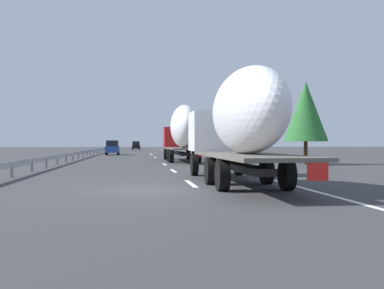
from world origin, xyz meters
name	(u,v)px	position (x,y,z in m)	size (l,w,h in m)	color
ground_plane	(138,156)	(40.00, 0.00, 0.00)	(260.00, 260.00, 0.00)	#38383A
lane_stripe_0	(191,184)	(2.00, -1.80, 0.00)	(3.20, 0.20, 0.01)	white
lane_stripe_1	(173,171)	(10.21, -1.80, 0.00)	(3.20, 0.20, 0.01)	white
lane_stripe_2	(165,164)	(18.18, -1.80, 0.00)	(3.20, 0.20, 0.01)	white
lane_stripe_3	(155,157)	(34.48, -1.80, 0.00)	(3.20, 0.20, 0.01)	white
lane_stripe_4	(152,155)	(45.55, -1.80, 0.00)	(3.20, 0.20, 0.01)	white
lane_stripe_5	(151,154)	(49.89, -1.80, 0.00)	(3.20, 0.20, 0.01)	white
edge_line_right	(179,155)	(45.00, -5.50, 0.00)	(110.00, 0.20, 0.01)	white
truck_lead	(182,131)	(22.73, -3.60, 2.59)	(13.48, 2.55, 4.69)	#B21919
truck_trailing	(239,121)	(1.43, -3.60, 2.42)	(13.30, 2.55, 4.24)	silver
car_black_suv	(136,146)	(86.60, 0.26, 0.97)	(4.03, 1.82, 1.96)	black
car_blue_sedan	(112,148)	(45.59, 3.40, 0.96)	(4.37, 1.75, 1.92)	#28479E
road_sign	(190,137)	(43.22, -6.70, 2.34)	(0.10, 0.90, 3.40)	gray
tree_0	(194,131)	(76.56, -11.59, 4.11)	(2.52, 2.52, 6.54)	#472D19
tree_1	(236,126)	(37.26, -11.53, 3.60)	(3.29, 3.29, 5.92)	#472D19
tree_2	(239,129)	(37.77, -11.96, 3.26)	(2.45, 2.45, 5.06)	#472D19
tree_3	(306,111)	(16.75, -12.17, 3.92)	(3.25, 3.25, 6.15)	#472D19
tree_4	(252,116)	(32.71, -12.29, 4.54)	(2.42, 2.42, 7.47)	#472D19
tree_5	(204,131)	(75.51, -13.46, 4.06)	(3.00, 3.00, 6.19)	#472D19
guardrail_median	(91,151)	(43.00, 6.00, 0.58)	(94.00, 0.10, 0.76)	#9EA0A5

